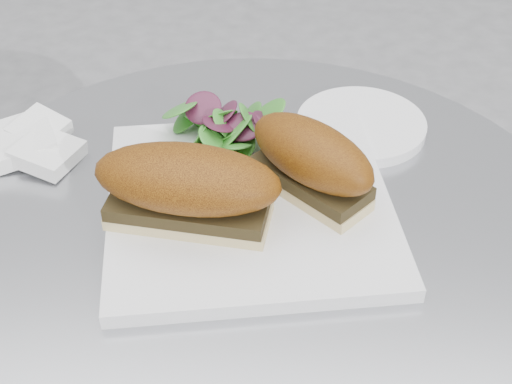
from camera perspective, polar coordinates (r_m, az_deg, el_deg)
table at (r=0.90m, az=-0.27°, el=-14.75°), size 0.70×0.70×0.73m
plate at (r=0.73m, az=-0.54°, el=-0.95°), size 0.33×0.33×0.02m
sandwich_left at (r=0.68m, az=-5.51°, el=0.48°), size 0.19×0.11×0.08m
sandwich_right at (r=0.71m, az=4.47°, el=2.56°), size 0.15×0.15×0.08m
salad at (r=0.78m, az=-2.18°, el=5.07°), size 0.12×0.12×0.05m
napkin at (r=0.84m, az=-17.41°, el=3.20°), size 0.12×0.12×0.02m
saucer at (r=0.86m, az=8.40°, el=5.33°), size 0.15×0.15×0.01m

